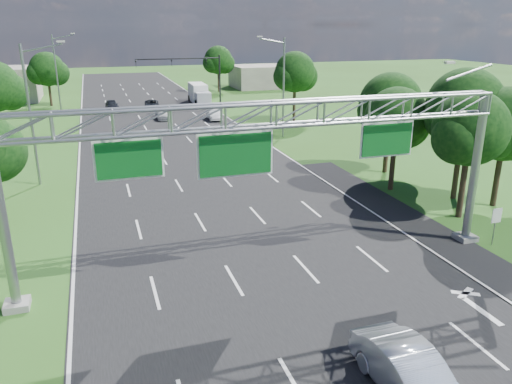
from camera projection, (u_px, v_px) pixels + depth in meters
name	position (u px, v px, depth m)	size (l,w,h in m)	color
ground	(194.00, 171.00, 40.20)	(220.00, 220.00, 0.00)	#2C5218
road	(194.00, 171.00, 40.20)	(18.00, 180.00, 0.02)	black
road_flare	(422.00, 229.00, 28.76)	(3.00, 30.00, 0.02)	black
sign_gantry	(275.00, 128.00, 21.87)	(23.50, 1.00, 9.56)	gray
regulatory_sign	(496.00, 219.00, 26.20)	(0.60, 0.08, 2.10)	gray
traffic_signal	(196.00, 68.00, 72.30)	(12.21, 0.24, 7.00)	black
streetlight_l_near	(32.00, 109.00, 35.12)	(2.97, 0.22, 10.16)	gray
streetlight_l_far	(58.00, 69.00, 66.67)	(2.97, 0.22, 10.16)	gray
streetlight_r_mid	(282.00, 83.00, 50.75)	(2.97, 0.22, 10.16)	gray
tree_cluster_right	(442.00, 118.00, 33.09)	(9.91, 14.60, 8.68)	#2D2116
tree_verge_lc	(48.00, 71.00, 70.93)	(5.76, 4.80, 7.62)	#2D2116
tree_verge_rd	(295.00, 74.00, 59.37)	(5.76, 4.80, 8.28)	#2D2116
tree_verge_re	(219.00, 61.00, 85.98)	(5.76, 4.80, 7.84)	#2D2116
building_right	(265.00, 76.00, 93.47)	(12.00, 9.00, 4.00)	gray
silver_sedan	(411.00, 375.00, 15.60)	(1.69, 4.84, 1.60)	silver
car_queue_a	(163.00, 114.00, 62.29)	(1.76, 4.33, 1.26)	silver
car_queue_b	(152.00, 104.00, 70.12)	(1.93, 4.19, 1.16)	black
car_queue_c	(112.00, 105.00, 69.02)	(1.59, 3.94, 1.34)	black
car_queue_d	(214.00, 114.00, 61.84)	(1.47, 4.21, 1.39)	white
box_truck	(199.00, 94.00, 74.65)	(2.28, 7.46, 2.81)	white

